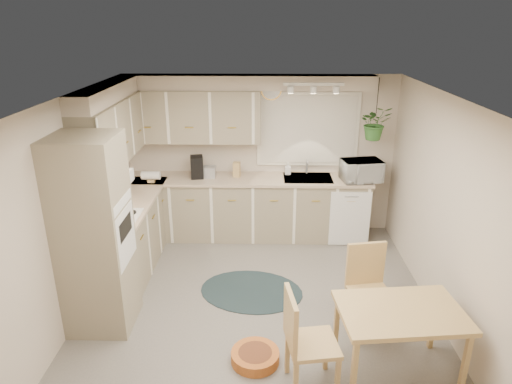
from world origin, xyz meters
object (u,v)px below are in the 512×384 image
dining_table (397,342)px  chair_left (313,341)px  microwave (361,168)px  chair_back (371,292)px  braided_rug (251,291)px  pet_bed (255,357)px

dining_table → chair_left: (-0.80, -0.17, 0.13)m
chair_left → microwave: (0.95, 2.96, 0.64)m
chair_back → braided_rug: size_ratio=0.75×
dining_table → chair_back: size_ratio=1.17×
chair_back → chair_left: bearing=39.7°
dining_table → chair_left: size_ratio=1.15×
dining_table → chair_left: 0.83m
braided_rug → pet_bed: pet_bed is taller
dining_table → microwave: (0.15, 2.79, 0.78)m
dining_table → pet_bed: dining_table is taller
chair_left → pet_bed: 0.73m
microwave → dining_table: bearing=-103.4°
chair_left → pet_bed: chair_left is taller
dining_table → braided_rug: size_ratio=0.88×
braided_rug → microwave: (1.54, 1.46, 1.12)m
dining_table → chair_back: bearing=100.9°
dining_table → microwave: bearing=86.8°
dining_table → braided_rug: bearing=136.1°
chair_left → pet_bed: size_ratio=2.04×
chair_left → chair_back: 1.05m
chair_left → microwave: bearing=153.7°
chair_back → pet_bed: bearing=13.1°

